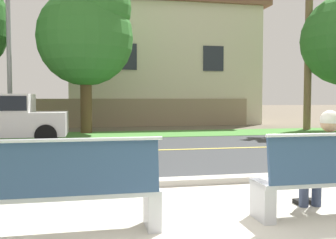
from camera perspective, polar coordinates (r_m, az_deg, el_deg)
name	(u,v)px	position (r m, az deg, el deg)	size (l,w,h in m)	color
ground_plane	(133,144)	(11.66, -5.31, -3.73)	(140.00, 140.00, 0.00)	#665B4C
sidewalk_pavement	(210,225)	(4.33, 6.26, -15.43)	(44.00, 3.60, 0.01)	beige
curb_edge	(172,182)	(6.14, 0.59, -9.39)	(44.00, 0.30, 0.11)	#ADA89E
street_asphalt	(139,151)	(10.18, -4.37, -4.70)	(52.00, 8.00, 0.01)	#383A3D
road_centre_line	(139,151)	(10.18, -4.37, -4.67)	(48.00, 0.14, 0.01)	#E0CC4C
far_verge_grass	(124,134)	(14.90, -6.70, -2.23)	(48.00, 2.80, 0.02)	#478438
bench_left	(67,192)	(3.98, -14.99, -10.42)	(1.89, 0.48, 1.01)	silver
bench_right	(336,179)	(4.85, 23.87, -8.15)	(1.89, 0.48, 1.01)	silver
seated_person_olive	(324,158)	(4.93, 22.41, -5.38)	(0.52, 0.68, 1.25)	#333D56
streetlamp	(9,23)	(15.09, -22.71, 13.20)	(0.24, 2.10, 7.17)	gray
shade_tree_left	(88,31)	(15.85, -11.87, 12.95)	(3.84, 3.84, 6.34)	brown
garden_wall	(124,113)	(19.16, -6.65, 1.02)	(13.00, 0.36, 1.40)	gray
house_across_street	(159,63)	(22.75, -1.32, 8.49)	(10.97, 6.91, 6.96)	beige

